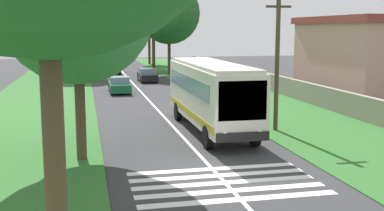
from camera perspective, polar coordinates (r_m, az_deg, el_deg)
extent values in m
plane|color=#333335|center=(19.00, 2.87, -7.94)|extent=(160.00, 160.00, 0.00)
cube|color=#2D6628|center=(33.16, -18.11, -1.06)|extent=(120.00, 8.00, 0.04)
cube|color=#2D6628|center=(35.47, 9.26, -0.11)|extent=(120.00, 8.00, 0.04)
cube|color=silver|center=(33.34, -3.96, -0.61)|extent=(110.00, 0.16, 0.01)
cube|color=silver|center=(26.40, 2.20, 1.49)|extent=(11.00, 2.50, 2.90)
cube|color=slate|center=(26.62, 2.05, 2.69)|extent=(9.68, 2.54, 0.85)
cube|color=slate|center=(21.16, 5.95, 0.56)|extent=(0.08, 2.20, 1.74)
cube|color=#B29E19|center=(26.54, 2.19, -0.65)|extent=(10.78, 2.53, 0.36)
cube|color=silver|center=(26.24, 2.22, 4.83)|extent=(10.56, 2.30, 0.18)
cube|color=black|center=(21.34, 5.98, -3.68)|extent=(0.16, 2.40, 0.40)
sphere|color=#F2EDCC|center=(21.13, 3.86, -3.42)|extent=(0.24, 0.24, 0.24)
sphere|color=#F2EDCC|center=(21.63, 7.97, -3.20)|extent=(0.24, 0.24, 0.24)
cylinder|color=black|center=(22.66, 1.86, -3.72)|extent=(1.10, 0.32, 1.10)
cylinder|color=black|center=(29.75, -1.67, -0.68)|extent=(1.10, 0.32, 1.10)
cylinder|color=black|center=(23.32, 7.35, -3.43)|extent=(1.10, 0.32, 1.10)
cylinder|color=black|center=(30.26, 2.62, -0.53)|extent=(1.10, 0.32, 1.10)
cube|color=silver|center=(16.27, 5.70, -10.88)|extent=(0.45, 6.80, 0.01)
cube|color=silver|center=(17.08, 4.75, -9.90)|extent=(0.45, 6.80, 0.01)
cube|color=silver|center=(17.90, 3.89, -9.00)|extent=(0.45, 6.80, 0.01)
cube|color=silver|center=(18.72, 3.10, -8.18)|extent=(0.45, 6.80, 0.01)
cube|color=silver|center=(19.56, 2.39, -7.43)|extent=(0.45, 6.80, 0.01)
cube|color=#145933|center=(43.24, -8.49, 2.19)|extent=(4.30, 1.75, 0.70)
cube|color=slate|center=(43.07, -8.50, 3.00)|extent=(2.00, 1.61, 0.55)
cylinder|color=black|center=(41.87, -9.41, 1.67)|extent=(0.64, 0.22, 0.64)
cylinder|color=black|center=(44.55, -9.61, 2.09)|extent=(0.64, 0.22, 0.64)
cylinder|color=black|center=(41.98, -7.29, 1.73)|extent=(0.64, 0.22, 0.64)
cylinder|color=black|center=(44.66, -7.61, 2.15)|extent=(0.64, 0.22, 0.64)
cube|color=black|center=(52.19, -5.26, 3.38)|extent=(4.30, 1.75, 0.70)
cube|color=slate|center=(52.04, -5.25, 4.06)|extent=(2.00, 1.61, 0.55)
cylinder|color=black|center=(50.79, -5.94, 2.99)|extent=(0.64, 0.22, 0.64)
cylinder|color=black|center=(53.46, -6.27, 3.28)|extent=(0.64, 0.22, 0.64)
cylinder|color=black|center=(50.99, -4.19, 3.04)|extent=(0.64, 0.22, 0.64)
cylinder|color=black|center=(53.65, -4.61, 3.32)|extent=(0.64, 0.22, 0.64)
cube|color=#CC4C33|center=(62.22, -9.49, 5.06)|extent=(6.00, 2.10, 2.10)
cube|color=slate|center=(62.39, -9.51, 5.42)|extent=(5.04, 2.13, 0.70)
cube|color=slate|center=(59.24, -9.34, 5.09)|extent=(0.06, 1.76, 1.18)
cylinder|color=black|center=(60.36, -10.27, 3.88)|extent=(0.76, 0.24, 0.76)
cylinder|color=black|center=(64.15, -10.41, 4.17)|extent=(0.76, 0.24, 0.76)
cylinder|color=black|center=(60.47, -8.47, 3.94)|extent=(0.76, 0.24, 0.76)
cylinder|color=black|center=(64.24, -8.71, 4.22)|extent=(0.76, 0.24, 0.76)
cylinder|color=#4C3826|center=(59.52, -13.22, 5.77)|extent=(0.45, 0.45, 4.94)
sphere|color=#1E5623|center=(59.46, -13.37, 9.87)|extent=(6.51, 6.51, 6.51)
sphere|color=#1E5623|center=(61.40, -13.33, 9.38)|extent=(4.03, 4.03, 4.03)
sphere|color=#1E5623|center=(57.84, -14.35, 9.39)|extent=(4.82, 4.82, 4.82)
cylinder|color=#4C3826|center=(21.00, -12.97, 0.10)|extent=(0.43, 0.43, 4.66)
sphere|color=#337A38|center=(20.79, -13.38, 11.43)|extent=(6.54, 6.54, 6.54)
sphere|color=#337A38|center=(22.73, -13.27, 9.96)|extent=(4.37, 4.37, 4.37)
sphere|color=#337A38|center=(19.17, -16.36, 10.08)|extent=(3.80, 3.80, 3.80)
cylinder|color=brown|center=(9.15, -15.85, -5.04)|extent=(0.40, 0.40, 6.61)
cylinder|color=#3D2D1E|center=(59.72, -2.69, 6.21)|extent=(0.37, 0.37, 5.36)
sphere|color=#1E5623|center=(59.69, -2.72, 10.77)|extent=(7.50, 7.50, 7.50)
sphere|color=#1E5623|center=(61.89, -3.08, 10.17)|extent=(5.55, 5.55, 5.55)
sphere|color=#1E5623|center=(57.64, -3.52, 10.27)|extent=(4.68, 4.68, 4.68)
cylinder|color=#3D2D1E|center=(78.67, -5.03, 6.83)|extent=(0.40, 0.40, 5.36)
sphere|color=#1E5623|center=(78.63, -5.07, 9.79)|extent=(5.03, 5.03, 5.03)
sphere|color=#1E5623|center=(80.12, -5.20, 9.50)|extent=(3.38, 3.38, 3.38)
sphere|color=#1E5623|center=(77.29, -5.50, 9.52)|extent=(3.75, 3.75, 3.75)
cylinder|color=#3D2D1E|center=(71.11, -4.53, 6.95)|extent=(0.46, 0.46, 6.18)
sphere|color=#1E5623|center=(71.10, -4.58, 10.68)|extent=(5.58, 5.58, 5.58)
sphere|color=#1E5623|center=(72.75, -4.76, 10.30)|extent=(3.26, 3.26, 3.26)
sphere|color=#1E5623|center=(69.60, -5.10, 10.36)|extent=(3.38, 3.38, 3.38)
cylinder|color=#473828|center=(26.70, 9.94, 4.84)|extent=(0.24, 0.24, 7.26)
cube|color=#3D3326|center=(26.67, 10.11, 11.35)|extent=(0.12, 1.40, 0.12)
cube|color=gray|center=(41.24, 11.12, 2.17)|extent=(70.00, 0.40, 1.50)
cube|color=tan|center=(46.79, 19.50, 5.35)|extent=(13.06, 7.74, 6.04)
cube|color=brown|center=(46.73, 19.71, 9.43)|extent=(13.66, 8.34, 0.63)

